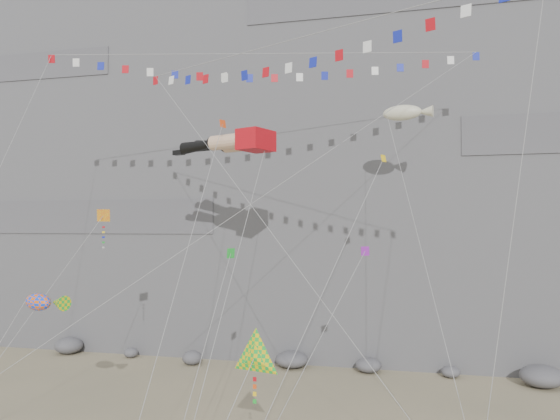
% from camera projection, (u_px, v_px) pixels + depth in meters
% --- Properties ---
extents(cliff, '(80.00, 28.00, 50.00)m').
position_uv_depth(cliff, '(322.00, 97.00, 58.30)').
color(cliff, slate).
rests_on(cliff, ground).
extents(talus_boulders, '(60.00, 3.00, 1.20)m').
position_uv_depth(talus_boulders, '(292.00, 360.00, 42.98)').
color(talus_boulders, slate).
rests_on(talus_boulders, ground).
extents(legs_kite, '(7.87, 19.51, 23.26)m').
position_uv_depth(legs_kite, '(231.00, 143.00, 35.64)').
color(legs_kite, '#BA0B14').
rests_on(legs_kite, ground).
extents(flag_banner_upper, '(29.03, 18.05, 31.00)m').
position_uv_depth(flag_banner_upper, '(262.00, 54.00, 36.64)').
color(flag_banner_upper, '#BA0B14').
rests_on(flag_banner_upper, ground).
extents(flag_banner_lower, '(21.63, 10.11, 23.48)m').
position_uv_depth(flag_banner_lower, '(301.00, 38.00, 28.58)').
color(flag_banner_lower, '#BA0B14').
rests_on(flag_banner_lower, ground).
extents(harlequin_kite, '(5.14, 9.03, 14.95)m').
position_uv_depth(harlequin_kite, '(103.00, 217.00, 33.22)').
color(harlequin_kite, red).
rests_on(harlequin_kite, ground).
extents(fish_windsock, '(4.44, 5.40, 8.61)m').
position_uv_depth(fish_windsock, '(38.00, 302.00, 29.29)').
color(fish_windsock, '#FD5F0C').
rests_on(fish_windsock, ground).
extents(delta_kite, '(2.94, 5.68, 7.97)m').
position_uv_depth(delta_kite, '(254.00, 358.00, 22.32)').
color(delta_kite, '#E2BC0B').
rests_on(delta_kite, ground).
extents(blimp_windsock, '(5.40, 14.72, 23.48)m').
position_uv_depth(blimp_windsock, '(402.00, 113.00, 36.60)').
color(blimp_windsock, beige).
rests_on(blimp_windsock, ground).
extents(small_kite_a, '(1.05, 14.12, 22.14)m').
position_uv_depth(small_kite_a, '(221.00, 129.00, 33.83)').
color(small_kite_a, '#E04512').
rests_on(small_kite_a, ground).
extents(small_kite_b, '(5.02, 11.01, 14.90)m').
position_uv_depth(small_kite_b, '(363.00, 254.00, 29.18)').
color(small_kite_b, purple).
rests_on(small_kite_b, ground).
extents(small_kite_c, '(1.15, 10.21, 13.56)m').
position_uv_depth(small_kite_c, '(230.00, 256.00, 29.36)').
color(small_kite_c, green).
rests_on(small_kite_c, ground).
extents(small_kite_d, '(5.91, 15.17, 21.71)m').
position_uv_depth(small_kite_d, '(380.00, 166.00, 32.03)').
color(small_kite_d, yellow).
rests_on(small_kite_d, ground).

